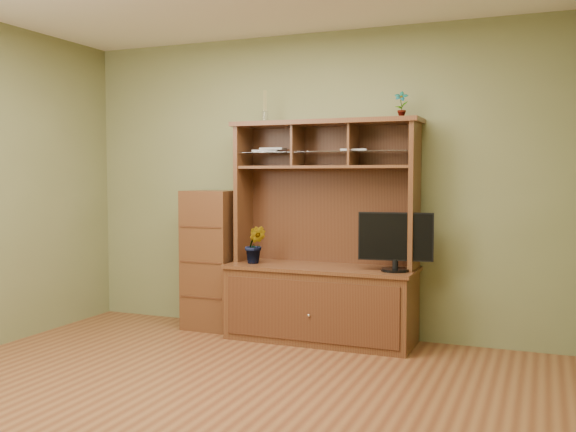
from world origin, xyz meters
The scene contains 8 objects.
room centered at (0.00, 0.00, 1.35)m, with size 4.54×4.04×2.74m.
media_hutch centered at (0.20, 1.73, 0.52)m, with size 1.66×0.61×1.90m.
monitor centered at (0.86, 1.65, 0.90)m, with size 0.61×0.23×0.48m.
orchid_plant centered at (-0.39, 1.65, 0.82)m, with size 0.18×0.15×0.33m, color #25561D.
top_plant centered at (0.86, 1.80, 2.01)m, with size 0.12×0.08×0.22m, color #3B6222.
reed_diffuser centered at (-0.36, 1.80, 2.01)m, with size 0.06×0.06×0.29m.
magazines centered at (-0.07, 1.80, 1.65)m, with size 1.07×0.22×0.04m.
side_cabinet centered at (-0.90, 1.77, 0.64)m, with size 0.46×0.42×1.29m.
Camera 1 is at (1.99, -3.47, 1.43)m, focal length 40.00 mm.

